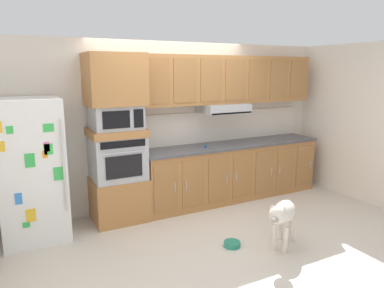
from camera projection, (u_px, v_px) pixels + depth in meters
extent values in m
plane|color=beige|center=(203.00, 226.00, 4.88)|extent=(9.60, 9.60, 0.00)
cube|color=beige|center=(169.00, 124.00, 5.59)|extent=(6.20, 0.12, 2.50)
cube|color=silver|center=(352.00, 121.00, 5.90)|extent=(0.12, 7.10, 2.50)
cube|color=white|center=(31.00, 170.00, 4.37)|extent=(0.76, 0.70, 1.76)
cylinder|color=silver|center=(64.00, 166.00, 4.18)|extent=(0.02, 0.02, 1.10)
cube|color=gold|center=(1.00, 147.00, 3.85)|extent=(0.07, 0.01, 0.11)
cube|color=green|center=(10.00, 130.00, 3.86)|extent=(0.07, 0.01, 0.08)
cube|color=green|center=(48.00, 128.00, 4.04)|extent=(0.12, 0.01, 0.09)
cube|color=pink|center=(47.00, 147.00, 4.07)|extent=(0.06, 0.01, 0.11)
cube|color=#337FDB|center=(18.00, 199.00, 4.03)|extent=(0.07, 0.01, 0.13)
cube|color=green|center=(26.00, 225.00, 4.12)|extent=(0.08, 0.01, 0.06)
cube|color=orange|center=(45.00, 154.00, 4.08)|extent=(0.05, 0.01, 0.09)
cube|color=gold|center=(31.00, 215.00, 4.12)|extent=(0.10, 0.01, 0.15)
cube|color=green|center=(48.00, 149.00, 4.08)|extent=(0.09, 0.01, 0.13)
cube|color=green|center=(30.00, 160.00, 4.01)|extent=(0.11, 0.01, 0.16)
cube|color=green|center=(59.00, 174.00, 4.18)|extent=(0.11, 0.01, 0.16)
cube|color=#A8703D|center=(119.00, 199.00, 5.05)|extent=(0.74, 0.62, 0.60)
cube|color=#A8AAAF|center=(118.00, 157.00, 4.93)|extent=(0.70, 0.58, 0.60)
cube|color=black|center=(124.00, 167.00, 4.68)|extent=(0.49, 0.01, 0.30)
cube|color=black|center=(123.00, 144.00, 4.62)|extent=(0.60, 0.01, 0.09)
cylinder|color=#A8AAAF|center=(124.00, 153.00, 4.62)|extent=(0.56, 0.02, 0.02)
cube|color=#A8703D|center=(117.00, 132.00, 4.86)|extent=(0.74, 0.62, 0.10)
cube|color=#A8AAAF|center=(116.00, 117.00, 4.81)|extent=(0.64, 0.53, 0.32)
cube|color=black|center=(116.00, 120.00, 4.54)|extent=(0.35, 0.01, 0.22)
cube|color=black|center=(139.00, 118.00, 4.68)|extent=(0.13, 0.01, 0.24)
cube|color=#A8703D|center=(114.00, 79.00, 4.71)|extent=(0.74, 0.62, 0.68)
cube|color=#A8703D|center=(232.00, 172.00, 5.88)|extent=(3.04, 0.60, 0.88)
cube|color=#9A6738|center=(166.00, 188.00, 5.02)|extent=(0.37, 0.01, 0.70)
cylinder|color=#BCBCC1|center=(175.00, 187.00, 5.06)|extent=(0.01, 0.01, 0.12)
cube|color=#9A6738|center=(194.00, 184.00, 5.21)|extent=(0.37, 0.01, 0.70)
cylinder|color=#BCBCC1|center=(186.00, 185.00, 5.14)|extent=(0.01, 0.01, 0.12)
cube|color=#9A6738|center=(219.00, 180.00, 5.41)|extent=(0.37, 0.01, 0.70)
cylinder|color=#BCBCC1|center=(227.00, 179.00, 5.46)|extent=(0.01, 0.01, 0.12)
cube|color=#9A6738|center=(243.00, 176.00, 5.61)|extent=(0.37, 0.01, 0.70)
cylinder|color=#BCBCC1|center=(236.00, 177.00, 5.54)|extent=(0.01, 0.01, 0.12)
cube|color=#9A6738|center=(265.00, 172.00, 5.81)|extent=(0.37, 0.01, 0.70)
cylinder|color=#BCBCC1|center=(272.00, 171.00, 5.85)|extent=(0.01, 0.01, 0.12)
cube|color=#9A6738|center=(285.00, 169.00, 6.00)|extent=(0.37, 0.01, 0.70)
cylinder|color=#BCBCC1|center=(280.00, 170.00, 5.93)|extent=(0.01, 0.01, 0.12)
cube|color=#9A6738|center=(305.00, 166.00, 6.20)|extent=(0.37, 0.01, 0.70)
cylinder|color=#BCBCC1|center=(311.00, 165.00, 6.25)|extent=(0.01, 0.01, 0.12)
cube|color=#4C4C51|center=(232.00, 145.00, 5.79)|extent=(3.08, 0.64, 0.04)
cube|color=silver|center=(223.00, 126.00, 5.98)|extent=(3.08, 0.02, 0.50)
cube|color=#A8703D|center=(229.00, 80.00, 5.69)|extent=(3.04, 0.34, 0.74)
cube|color=#A8AAAF|center=(224.00, 108.00, 5.65)|extent=(0.76, 0.48, 0.14)
cube|color=black|center=(231.00, 113.00, 5.47)|extent=(0.72, 0.04, 0.02)
cube|color=#9A6738|center=(157.00, 81.00, 4.95)|extent=(0.37, 0.01, 0.63)
cube|color=#9A6738|center=(185.00, 81.00, 5.14)|extent=(0.37, 0.01, 0.63)
cube|color=#9A6738|center=(211.00, 80.00, 5.34)|extent=(0.37, 0.01, 0.63)
cube|color=#9A6738|center=(236.00, 80.00, 5.54)|extent=(0.37, 0.01, 0.63)
cube|color=#9A6738|center=(258.00, 80.00, 5.74)|extent=(0.37, 0.01, 0.63)
cube|color=#9A6738|center=(279.00, 79.00, 5.93)|extent=(0.37, 0.01, 0.63)
cube|color=#9A6738|center=(299.00, 79.00, 6.13)|extent=(0.37, 0.01, 0.63)
cylinder|color=blue|center=(205.00, 146.00, 5.48)|extent=(0.09, 0.09, 0.03)
cylinder|color=silver|center=(212.00, 147.00, 5.45)|extent=(0.09, 0.09, 0.01)
ellipsoid|color=beige|center=(284.00, 211.00, 4.24)|extent=(0.51, 0.45, 0.24)
sphere|color=beige|center=(278.00, 215.00, 3.96)|extent=(0.19, 0.19, 0.19)
ellipsoid|color=gray|center=(275.00, 220.00, 3.87)|extent=(0.13, 0.12, 0.07)
cone|color=beige|center=(284.00, 209.00, 3.92)|extent=(0.05, 0.05, 0.06)
cone|color=beige|center=(272.00, 206.00, 3.98)|extent=(0.05, 0.05, 0.06)
cylinder|color=beige|center=(290.00, 202.00, 4.48)|extent=(0.13, 0.11, 0.11)
cylinder|color=beige|center=(285.00, 240.00, 4.13)|extent=(0.05, 0.05, 0.32)
cylinder|color=beige|center=(274.00, 237.00, 4.19)|extent=(0.05, 0.05, 0.32)
cylinder|color=beige|center=(292.00, 229.00, 4.40)|extent=(0.05, 0.05, 0.32)
cylinder|color=beige|center=(281.00, 227.00, 4.46)|extent=(0.05, 0.05, 0.32)
cylinder|color=#267F66|center=(232.00, 244.00, 4.30)|extent=(0.20, 0.20, 0.06)
cylinder|color=brown|center=(232.00, 243.00, 4.30)|extent=(0.15, 0.15, 0.03)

